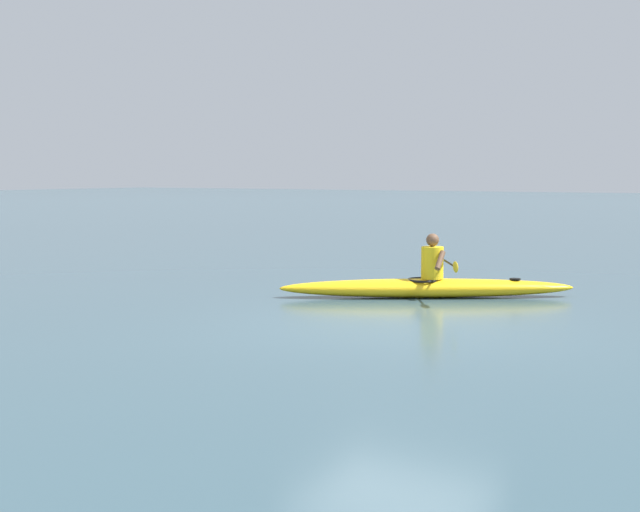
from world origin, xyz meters
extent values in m
plane|color=#334C56|center=(0.00, 0.00, 0.00)|extent=(160.00, 160.00, 0.00)
ellipsoid|color=#EAB214|center=(0.65, -2.46, 0.15)|extent=(4.37, 3.07, 0.31)
torus|color=black|center=(0.71, -2.43, 0.29)|extent=(0.71, 0.71, 0.04)
cylinder|color=black|center=(-0.57, -3.24, 0.30)|extent=(0.18, 0.18, 0.02)
cylinder|color=yellow|center=(0.58, -2.51, 0.57)|extent=(0.36, 0.36, 0.52)
sphere|color=brown|center=(0.58, -2.51, 0.94)|extent=(0.21, 0.21, 0.21)
cylinder|color=black|center=(0.41, -2.61, 0.61)|extent=(1.07, 1.66, 0.03)
ellipsoid|color=gold|center=(0.93, -3.43, 0.61)|extent=(0.25, 0.36, 0.17)
ellipsoid|color=gold|center=(-0.11, -1.79, 0.61)|extent=(0.25, 0.36, 0.17)
cylinder|color=brown|center=(0.66, -2.79, 0.64)|extent=(0.29, 0.22, 0.34)
cylinder|color=brown|center=(0.36, -2.31, 0.64)|extent=(0.13, 0.32, 0.34)
camera|label=1|loc=(-4.87, 10.03, 2.02)|focal=46.97mm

